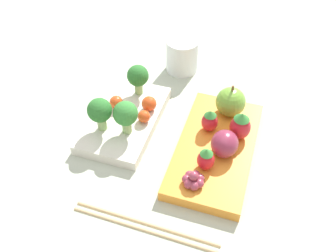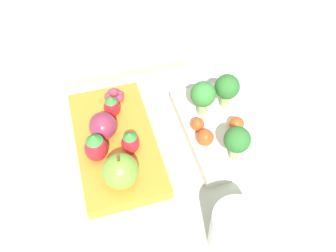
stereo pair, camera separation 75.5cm
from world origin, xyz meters
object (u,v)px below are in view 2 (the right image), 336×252
object	(u,v)px
bento_box_savoury	(218,126)
broccoli_floret_0	(203,95)
broccoli_floret_1	(237,141)
apple	(120,171)
strawberry_2	(130,142)
drinking_cup	(235,231)
plum	(103,126)
grape_cluster	(114,96)
chopsticks_pair	(133,72)
broccoli_floret_2	(227,88)
bento_box_fruit	(116,142)
cherry_tomato_2	(198,126)
cherry_tomato_0	(237,124)
strawberry_1	(96,147)
cherry_tomato_1	(205,137)
strawberry_0	(112,107)

from	to	relation	value
bento_box_savoury	broccoli_floret_0	size ratio (longest dim) A/B	3.14
broccoli_floret_1	apple	xyz separation A→B (m)	(0.01, -0.17, -0.01)
strawberry_2	drinking_cup	distance (m)	0.19
plum	grape_cluster	size ratio (longest dim) A/B	1.37
bento_box_savoury	chopsticks_pair	xyz separation A→B (m)	(-0.17, -0.11, -0.01)
broccoli_floret_2	bento_box_fruit	bearing A→B (deg)	-80.40
broccoli_floret_2	cherry_tomato_2	world-z (taller)	broccoli_floret_2
plum	broccoli_floret_2	bearing A→B (deg)	95.81
apple	cherry_tomato_0	bearing A→B (deg)	106.74
broccoli_floret_0	strawberry_1	distance (m)	0.18
bento_box_savoury	strawberry_1	distance (m)	0.20
cherry_tomato_1	strawberry_1	world-z (taller)	strawberry_1
broccoli_floret_1	strawberry_0	world-z (taller)	broccoli_floret_1
bento_box_savoury	chopsticks_pair	bearing A→B (deg)	-146.09
bento_box_savoury	grape_cluster	xyz separation A→B (m)	(-0.09, -0.15, 0.02)
broccoli_floret_1	strawberry_1	distance (m)	0.20
strawberry_2	broccoli_floret_2	bearing A→B (deg)	109.92
chopsticks_pair	apple	bearing A→B (deg)	-12.50
bento_box_savoury	grape_cluster	distance (m)	0.18
broccoli_floret_2	plum	world-z (taller)	broccoli_floret_2
strawberry_2	cherry_tomato_2	bearing A→B (deg)	98.90
broccoli_floret_1	cherry_tomato_2	distance (m)	0.08
chopsticks_pair	strawberry_2	bearing A→B (deg)	-9.64
broccoli_floret_0	cherry_tomato_1	xyz separation A→B (m)	(0.06, -0.01, -0.03)
bento_box_fruit	bento_box_savoury	bearing A→B (deg)	88.56
strawberry_1	grape_cluster	world-z (taller)	strawberry_1
broccoli_floret_2	apple	distance (m)	0.21
cherry_tomato_1	chopsticks_pair	xyz separation A→B (m)	(-0.20, -0.08, -0.03)
strawberry_1	plum	distance (m)	0.04
bento_box_savoury	plum	world-z (taller)	plum
grape_cluster	drinking_cup	size ratio (longest dim) A/B	0.49
broccoli_floret_2	cherry_tomato_2	xyz separation A→B (m)	(0.04, -0.06, -0.03)
strawberry_0	grape_cluster	distance (m)	0.04
cherry_tomato_1	broccoli_floret_0	bearing A→B (deg)	168.14
broccoli_floret_1	plum	world-z (taller)	broccoli_floret_1
apple	strawberry_0	bearing A→B (deg)	178.29
broccoli_floret_1	strawberry_2	bearing A→B (deg)	-106.51
cherry_tomato_1	plum	world-z (taller)	plum
cherry_tomato_2	plum	bearing A→B (deg)	-99.00
broccoli_floret_1	strawberry_1	world-z (taller)	broccoli_floret_1
strawberry_0	cherry_tomato_1	bearing A→B (deg)	55.76
broccoli_floret_0	chopsticks_pair	world-z (taller)	broccoli_floret_0
cherry_tomato_2	drinking_cup	world-z (taller)	drinking_cup
bento_box_savoury	apple	size ratio (longest dim) A/B	3.24
cherry_tomato_1	plum	xyz separation A→B (m)	(-0.05, -0.14, 0.01)
cherry_tomato_2	strawberry_2	xyz separation A→B (m)	(0.02, -0.11, 0.01)
broccoli_floret_0	strawberry_0	xyz separation A→B (m)	(-0.03, -0.14, -0.02)
apple	broccoli_floret_2	bearing A→B (deg)	120.56
cherry_tomato_0	strawberry_1	bearing A→B (deg)	-87.92
cherry_tomato_2	strawberry_1	size ratio (longest dim) A/B	0.41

